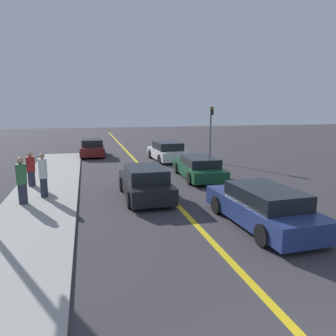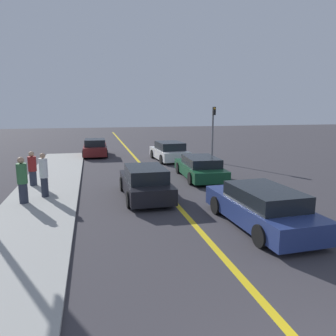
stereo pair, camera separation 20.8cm
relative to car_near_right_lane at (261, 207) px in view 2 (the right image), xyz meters
name	(u,v)px [view 2 (the right image)]	position (x,y,z in m)	size (l,w,h in m)	color
road_center_line	(144,167)	(-2.04, 11.18, -0.63)	(0.20, 60.00, 0.01)	gold
sidewalk_left	(45,193)	(-7.29, 5.71, -0.58)	(2.86, 25.06, 0.10)	#9E9E99
car_near_right_lane	(261,207)	(0.00, 0.00, 0.00)	(2.10, 4.85, 1.31)	navy
car_ahead_center	(145,183)	(-3.07, 4.22, 0.01)	(1.89, 4.30, 1.35)	black
car_far_distant	(200,168)	(0.42, 7.35, -0.06)	(2.08, 4.76, 1.19)	#144728
car_parked_left_lot	(169,152)	(0.18, 13.49, 0.01)	(2.20, 4.33, 1.35)	silver
car_oncoming_far	(95,148)	(-4.96, 16.96, 0.00)	(1.94, 3.95, 1.34)	maroon
pedestrian_near_curb	(22,180)	(-7.88, 4.17, 0.37)	(0.39, 0.39, 1.82)	#282D3D
pedestrian_mid_group	(44,175)	(-7.19, 4.95, 0.40)	(0.34, 0.34, 1.84)	#282D3D
pedestrian_far_standing	(32,169)	(-8.00, 7.19, 0.28)	(0.39, 0.39, 1.64)	#282D3D
traffic_light	(213,128)	(2.93, 12.11, 1.71)	(0.18, 0.40, 3.80)	slate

